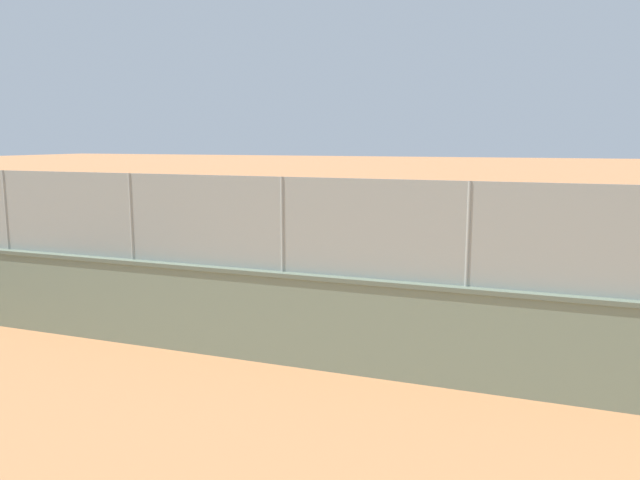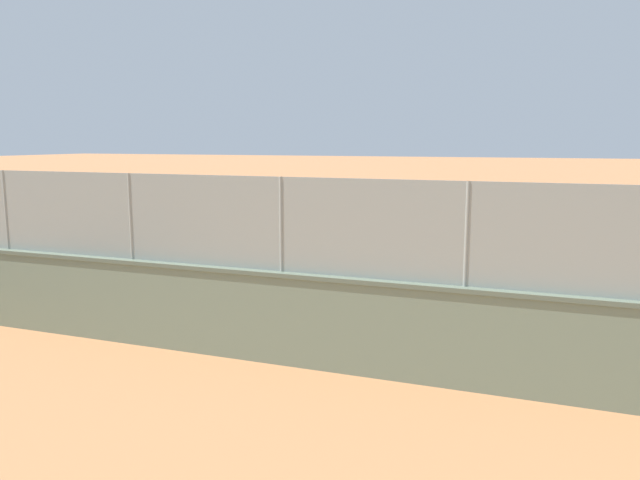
{
  "view_description": "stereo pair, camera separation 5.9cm",
  "coord_description": "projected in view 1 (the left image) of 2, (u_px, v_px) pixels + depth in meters",
  "views": [
    {
      "loc": [
        -4.2,
        22.71,
        4.1
      ],
      "look_at": [
        2.14,
        5.86,
        1.21
      ],
      "focal_mm": 35.18,
      "sensor_mm": 36.0,
      "label": 1
    },
    {
      "loc": [
        -4.25,
        22.68,
        4.1
      ],
      "look_at": [
        2.14,
        5.86,
        1.21
      ],
      "focal_mm": 35.18,
      "sensor_mm": 36.0,
      "label": 2
    }
  ],
  "objects": [
    {
      "name": "ground_plane",
      "position": [
        430.0,
        252.0,
        23.09
      ],
      "size": [
        260.0,
        260.0,
        0.0
      ],
      "primitive_type": "plane",
      "color": "#A36B42"
    },
    {
      "name": "perimeter_wall",
      "position": [
        369.0,
        326.0,
        10.96
      ],
      "size": [
        30.18,
        0.58,
        1.73
      ],
      "color": "slate",
      "rests_on": "ground_plane"
    },
    {
      "name": "fence_panel_on_wall",
      "position": [
        370.0,
        229.0,
        10.69
      ],
      "size": [
        29.64,
        0.23,
        1.72
      ],
      "color": "gray",
      "rests_on": "perimeter_wall"
    },
    {
      "name": "player_crossing_court",
      "position": [
        409.0,
        221.0,
        25.17
      ],
      "size": [
        0.96,
        0.88,
        1.5
      ],
      "color": "#591919",
      "rests_on": "ground_plane"
    },
    {
      "name": "player_near_wall_returning",
      "position": [
        247.0,
        229.0,
        22.27
      ],
      "size": [
        1.26,
        0.77,
        1.63
      ],
      "color": "black",
      "rests_on": "ground_plane"
    },
    {
      "name": "sports_ball",
      "position": [
        369.0,
        243.0,
        24.75
      ],
      "size": [
        0.12,
        0.12,
        0.12
      ],
      "primitive_type": "sphere",
      "color": "white",
      "rests_on": "ground_plane"
    }
  ]
}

